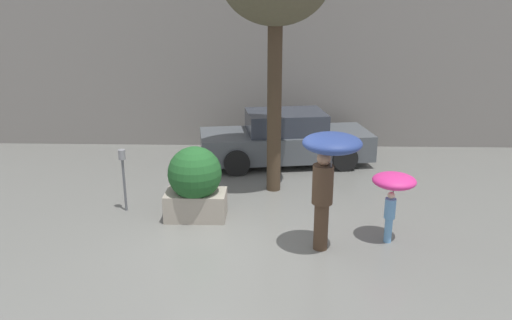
% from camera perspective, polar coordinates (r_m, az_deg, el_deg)
% --- Properties ---
extents(ground_plane, '(40.00, 40.00, 0.00)m').
position_cam_1_polar(ground_plane, '(9.03, -3.30, -9.43)').
color(ground_plane, slate).
extents(building_facade, '(18.00, 0.30, 6.00)m').
position_cam_1_polar(building_facade, '(14.57, -1.28, 13.27)').
color(building_facade, gray).
rests_on(building_facade, ground).
extents(planter_box, '(1.19, 1.05, 1.46)m').
position_cam_1_polar(planter_box, '(9.79, -6.97, -2.53)').
color(planter_box, '#9E9384').
rests_on(planter_box, ground).
extents(person_adult, '(0.97, 0.97, 2.10)m').
position_cam_1_polar(person_adult, '(8.22, 8.31, -0.26)').
color(person_adult, '#473323').
rests_on(person_adult, ground).
extents(person_child, '(0.76, 0.76, 1.26)m').
position_cam_1_polar(person_child, '(9.02, 15.44, -2.87)').
color(person_child, '#669ED1').
rests_on(person_child, ground).
extents(parked_car_near, '(4.65, 2.44, 1.39)m').
position_cam_1_polar(parked_car_near, '(13.19, 3.38, 2.34)').
color(parked_car_near, '#4C5156').
rests_on(parked_car_near, ground).
extents(parking_meter, '(0.14, 0.14, 1.30)m').
position_cam_1_polar(parking_meter, '(10.36, -14.97, -0.82)').
color(parking_meter, '#595B60').
rests_on(parking_meter, ground).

